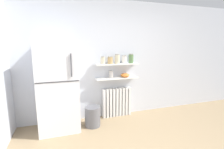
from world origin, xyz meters
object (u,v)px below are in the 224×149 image
refrigerator (58,88)px  storage_jar_3 (124,59)px  storage_jar_0 (103,60)px  storage_jar_4 (131,58)px  vase (111,74)px  radiator (117,102)px  storage_jar_2 (117,59)px  storage_jar_1 (110,60)px  shelf_bowl (125,75)px  trash_bin (93,116)px

refrigerator → storage_jar_3: 1.53m
refrigerator → storage_jar_3: bearing=8.0°
storage_jar_0 → storage_jar_4: bearing=0.0°
storage_jar_3 → vase: bearing=-180.0°
radiator → storage_jar_2: (-0.00, -0.03, 1.01)m
storage_jar_4 → storage_jar_0: bearing=-180.0°
refrigerator → storage_jar_2: 1.38m
storage_jar_2 → storage_jar_3: size_ratio=1.18×
refrigerator → vase: refrigerator is taller
storage_jar_2 → vase: 0.37m
radiator → refrigerator: bearing=-169.7°
storage_jar_1 → vase: storage_jar_1 is taller
storage_jar_4 → shelf_bowl: size_ratio=1.06×
storage_jar_4 → vase: size_ratio=1.31×
vase → refrigerator: bearing=-169.9°
storage_jar_4 → vase: storage_jar_4 is taller
storage_jar_2 → storage_jar_3: 0.17m
shelf_bowl → storage_jar_4: bearing=0.0°
storage_jar_3 → trash_bin: 1.40m
refrigerator → storage_jar_1: refrigerator is taller
storage_jar_0 → vase: (0.18, 0.00, -0.32)m
storage_jar_2 → storage_jar_4: size_ratio=1.00×
radiator → shelf_bowl: 0.66m
storage_jar_2 → trash_bin: size_ratio=0.51×
storage_jar_4 → storage_jar_1: bearing=180.0°
refrigerator → storage_jar_1: 1.22m
storage_jar_3 → trash_bin: size_ratio=0.43×
storage_jar_1 → shelf_bowl: bearing=0.0°
radiator → vase: vase is taller
storage_jar_0 → storage_jar_4: (0.66, 0.00, 0.02)m
refrigerator → trash_bin: size_ratio=4.11×
storage_jar_3 → shelf_bowl: storage_jar_3 is taller
refrigerator → trash_bin: (0.63, -0.09, -0.64)m
storage_jar_0 → vase: size_ratio=1.03×
refrigerator → storage_jar_0: bearing=12.0°
radiator → storage_jar_1: (-0.16, -0.03, 0.99)m
storage_jar_0 → storage_jar_3: bearing=0.0°
storage_jar_3 → storage_jar_2: bearing=-180.0°
trash_bin → radiator: bearing=26.8°
refrigerator → shelf_bowl: refrigerator is taller
refrigerator → trash_bin: bearing=-8.1°
storage_jar_3 → vase: storage_jar_3 is taller
shelf_bowl → trash_bin: bearing=-160.5°
storage_jar_1 → trash_bin: bearing=-148.2°
radiator → storage_jar_4: bearing=-5.2°
storage_jar_2 → storage_jar_4: bearing=0.0°
shelf_bowl → storage_jar_3: bearing=180.0°
storage_jar_1 → storage_jar_4: (0.49, 0.00, 0.02)m
vase → storage_jar_4: bearing=0.0°
radiator → shelf_bowl: shelf_bowl is taller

